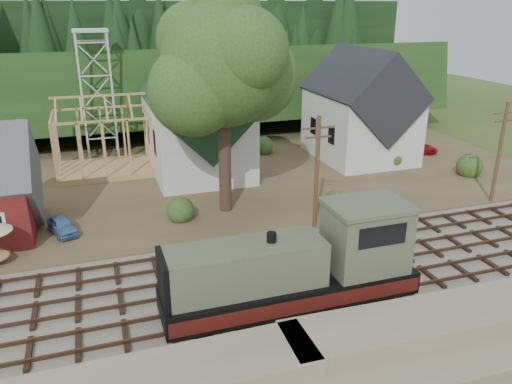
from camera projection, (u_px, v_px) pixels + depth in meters
name	position (u px, v px, depth m)	size (l,w,h in m)	color
ground	(238.00, 285.00, 27.73)	(140.00, 140.00, 0.00)	#384C1E
railroad_bed	(238.00, 283.00, 27.70)	(64.00, 11.00, 0.16)	#726B5B
village_flat	(180.00, 180.00, 43.65)	(64.00, 26.00, 0.30)	brown
hillside	(147.00, 123.00, 65.01)	(70.00, 28.00, 8.00)	#1E3F19
ridge	(135.00, 102.00, 79.21)	(80.00, 20.00, 12.00)	black
church	(196.00, 118.00, 43.95)	(8.40, 15.17, 13.00)	silver
farmhouse	(361.00, 112.00, 48.17)	(8.40, 10.80, 10.60)	silver
timber_frame	(103.00, 140.00, 44.33)	(8.20, 6.20, 6.99)	tan
lattice_tower	(93.00, 55.00, 47.26)	(3.20, 3.20, 12.12)	silver
big_tree	(225.00, 73.00, 33.69)	(10.90, 8.40, 14.70)	#38281E
telegraph_pole_near	(317.00, 172.00, 32.90)	(2.20, 0.28, 8.00)	#4C331E
telegraph_pole_far	(500.00, 152.00, 37.31)	(2.20, 0.28, 8.00)	#4C331E
locomotive	(301.00, 268.00, 24.98)	(12.89, 3.22, 5.13)	black
car_blue	(62.00, 225.00, 33.09)	(1.31, 3.24, 1.11)	#5680B9
car_red	(418.00, 148.00, 50.81)	(1.79, 3.89, 1.08)	#AC0D11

